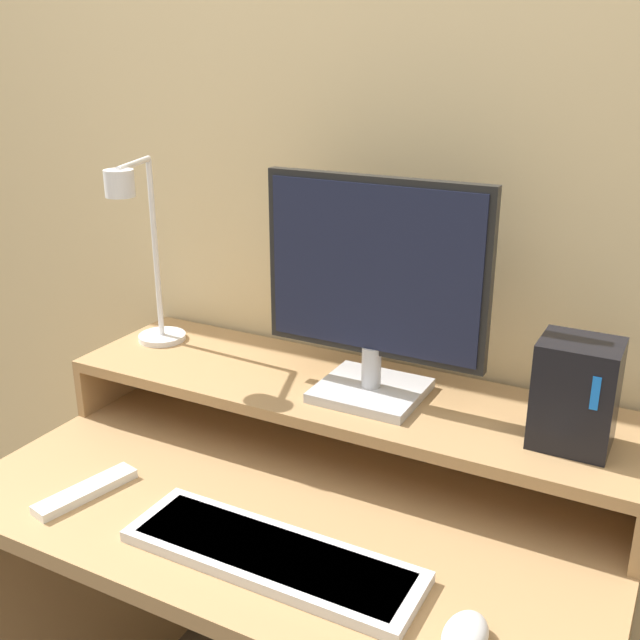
{
  "coord_description": "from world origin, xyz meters",
  "views": [
    {
      "loc": [
        0.56,
        -0.65,
        1.5
      ],
      "look_at": [
        0.02,
        0.37,
        1.08
      ],
      "focal_mm": 42.0,
      "sensor_mm": 36.0,
      "label": 1
    }
  ],
  "objects_px": {
    "monitor": "(374,287)",
    "remote_control": "(86,491)",
    "router_dock": "(576,394)",
    "keyboard": "(271,555)",
    "desk_lamp": "(142,252)",
    "mouse": "(465,636)"
  },
  "relations": [
    {
      "from": "monitor",
      "to": "desk_lamp",
      "type": "distance_m",
      "value": 0.5
    },
    {
      "from": "router_dock",
      "to": "keyboard",
      "type": "xyz_separation_m",
      "value": [
        -0.36,
        -0.34,
        -0.2
      ]
    },
    {
      "from": "mouse",
      "to": "remote_control",
      "type": "bearing_deg",
      "value": 177.47
    },
    {
      "from": "router_dock",
      "to": "desk_lamp",
      "type": "bearing_deg",
      "value": -179.2
    },
    {
      "from": "mouse",
      "to": "router_dock",
      "type": "bearing_deg",
      "value": 82.5
    },
    {
      "from": "keyboard",
      "to": "mouse",
      "type": "distance_m",
      "value": 0.31
    },
    {
      "from": "desk_lamp",
      "to": "remote_control",
      "type": "relative_size",
      "value": 2.09
    },
    {
      "from": "monitor",
      "to": "mouse",
      "type": "distance_m",
      "value": 0.59
    },
    {
      "from": "monitor",
      "to": "router_dock",
      "type": "relative_size",
      "value": 2.33
    },
    {
      "from": "monitor",
      "to": "remote_control",
      "type": "relative_size",
      "value": 2.17
    },
    {
      "from": "desk_lamp",
      "to": "mouse",
      "type": "relative_size",
      "value": 4.34
    },
    {
      "from": "remote_control",
      "to": "keyboard",
      "type": "bearing_deg",
      "value": -0.08
    },
    {
      "from": "monitor",
      "to": "router_dock",
      "type": "bearing_deg",
      "value": -2.31
    },
    {
      "from": "router_dock",
      "to": "remote_control",
      "type": "bearing_deg",
      "value": -154.99
    },
    {
      "from": "monitor",
      "to": "remote_control",
      "type": "height_order",
      "value": "monitor"
    },
    {
      "from": "router_dock",
      "to": "mouse",
      "type": "relative_size",
      "value": 1.94
    },
    {
      "from": "monitor",
      "to": "router_dock",
      "type": "distance_m",
      "value": 0.38
    },
    {
      "from": "remote_control",
      "to": "router_dock",
      "type": "bearing_deg",
      "value": 25.01
    },
    {
      "from": "router_dock",
      "to": "keyboard",
      "type": "height_order",
      "value": "router_dock"
    },
    {
      "from": "desk_lamp",
      "to": "mouse",
      "type": "distance_m",
      "value": 0.94
    },
    {
      "from": "desk_lamp",
      "to": "mouse",
      "type": "xyz_separation_m",
      "value": [
        0.81,
        -0.36,
        -0.32
      ]
    },
    {
      "from": "mouse",
      "to": "monitor",
      "type": "bearing_deg",
      "value": 128.66
    }
  ]
}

